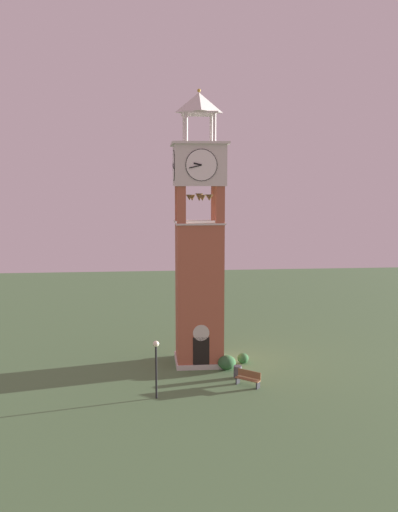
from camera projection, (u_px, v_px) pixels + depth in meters
The scene contains 7 objects.
ground at pixel (199, 362), 39.20m from camera, with size 80.00×80.00×0.00m, color #517547.
clock_tower at pixel (199, 253), 38.16m from camera, with size 3.70×3.70×18.59m.
park_bench at pixel (248, 378), 34.66m from camera, with size 1.51×1.36×0.95m.
lamp_post at pixel (156, 358), 32.43m from camera, with size 0.36×0.36×3.46m.
trash_bin at pixel (238, 372), 36.07m from camera, with size 0.52×0.52×0.80m, color #4C4C51.
shrub_near_entry at pixel (243, 358), 38.98m from camera, with size 0.78×0.78×0.70m, color #336638.
shrub_left_of_tower at pixel (227, 362), 37.67m from camera, with size 1.21×1.21×0.96m, color #336638.
Camera 1 is at (-3.49, -37.67, 12.67)m, focal length 39.33 mm.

